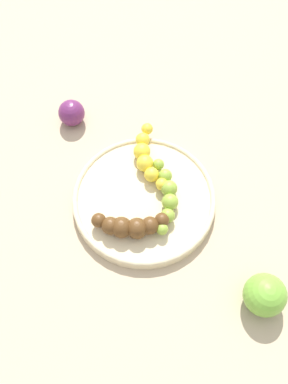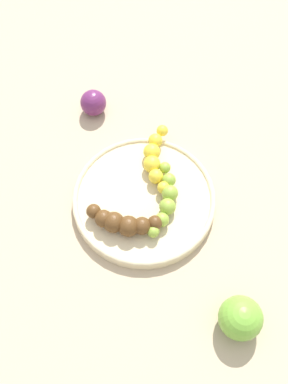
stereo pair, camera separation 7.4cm
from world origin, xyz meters
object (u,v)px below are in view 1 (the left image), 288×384
(banana_yellow, at_px, (146,157))
(fruit_bowl, at_px, (144,199))
(banana_overripe, at_px, (130,226))
(plum_purple, at_px, (72,113))
(banana_green, at_px, (167,195))
(apple_green, at_px, (265,295))

(banana_yellow, bearing_deg, fruit_bowl, 74.78)
(banana_overripe, xyz_separation_m, plum_purple, (-0.16, -0.23, -0.01))
(fruit_bowl, height_order, banana_overripe, banana_overripe)
(banana_green, relative_size, banana_overripe, 1.10)
(plum_purple, height_order, apple_green, apple_green)
(fruit_bowl, bearing_deg, apple_green, 75.62)
(banana_green, xyz_separation_m, plum_purple, (-0.07, -0.25, -0.01))
(banana_green, relative_size, apple_green, 1.91)
(banana_green, height_order, apple_green, apple_green)
(banana_green, xyz_separation_m, apple_green, (0.08, 0.21, 0.00))
(banana_overripe, height_order, apple_green, apple_green)
(fruit_bowl, xyz_separation_m, banana_overripe, (0.07, 0.01, 0.03))
(banana_yellow, relative_size, plum_purple, 2.21)
(banana_green, xyz_separation_m, banana_yellow, (-0.05, -0.07, 0.00))
(banana_overripe, distance_m, plum_purple, 0.28)
(fruit_bowl, height_order, banana_green, banana_green)
(banana_green, bearing_deg, banana_yellow, 112.40)
(banana_green, bearing_deg, apple_green, -51.78)
(plum_purple, bearing_deg, apple_green, 71.64)
(plum_purple, distance_m, apple_green, 0.49)
(banana_yellow, xyz_separation_m, banana_overripe, (0.13, 0.04, 0.00))
(banana_overripe, relative_size, apple_green, 1.73)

